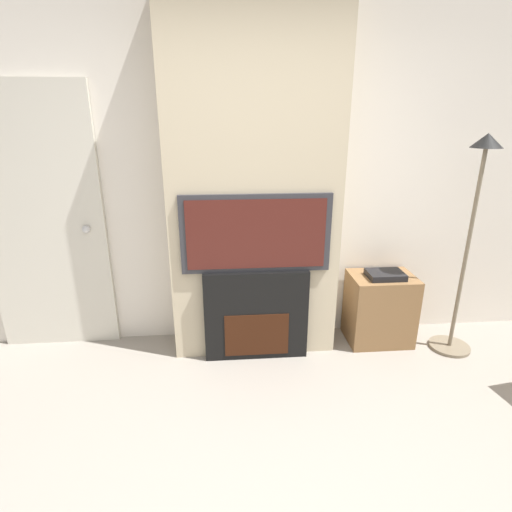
{
  "coord_description": "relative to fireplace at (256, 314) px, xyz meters",
  "views": [
    {
      "loc": [
        -0.23,
        -1.14,
        1.83
      ],
      "look_at": [
        0.0,
        1.64,
        0.84
      ],
      "focal_mm": 28.0,
      "sensor_mm": 36.0,
      "label": 1
    }
  ],
  "objects": [
    {
      "name": "entry_door",
      "position": [
        -1.62,
        0.34,
        0.68
      ],
      "size": [
        0.93,
        0.09,
        2.08
      ],
      "color": "beige",
      "rests_on": "ground_plane"
    },
    {
      "name": "wall_back",
      "position": [
        0.0,
        0.39,
        0.99
      ],
      "size": [
        6.0,
        0.06,
        2.7
      ],
      "color": "silver",
      "rests_on": "ground_plane"
    },
    {
      "name": "media_stand",
      "position": [
        1.06,
        0.15,
        -0.06
      ],
      "size": [
        0.52,
        0.39,
        0.64
      ],
      "color": "brown",
      "rests_on": "ground_plane"
    },
    {
      "name": "floor_lamp",
      "position": [
        1.61,
        -0.04,
        0.67
      ],
      "size": [
        0.32,
        0.32,
        1.71
      ],
      "color": "#726651",
      "rests_on": "ground_plane"
    },
    {
      "name": "chimney_breast",
      "position": [
        0.0,
        0.18,
        0.99
      ],
      "size": [
        1.27,
        0.36,
        2.7
      ],
      "color": "#BCAD8E",
      "rests_on": "ground_plane"
    },
    {
      "name": "fireplace",
      "position": [
        0.0,
        0.0,
        0.0
      ],
      "size": [
        0.8,
        0.15,
        0.73
      ],
      "color": "black",
      "rests_on": "ground_plane"
    },
    {
      "name": "television",
      "position": [
        0.0,
        -0.0,
        0.66
      ],
      "size": [
        1.1,
        0.07,
        0.58
      ],
      "color": "#2D2D33",
      "rests_on": "fireplace"
    }
  ]
}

